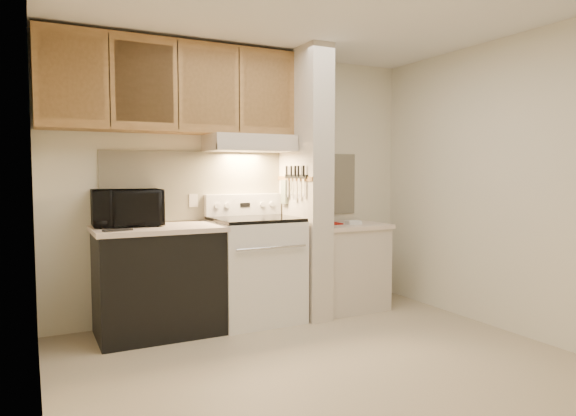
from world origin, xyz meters
TOP-DOWN VIEW (x-y plane):
  - floor at (0.00, 0.00)m, footprint 3.60×3.60m
  - ceiling at (0.00, 0.00)m, footprint 3.60×3.60m
  - wall_back at (0.00, 1.50)m, footprint 3.60×2.50m
  - wall_left at (-1.80, 0.00)m, footprint 0.02×3.00m
  - wall_right at (1.80, 0.00)m, footprint 0.02×3.00m
  - backsplash at (0.00, 1.49)m, footprint 2.60×0.02m
  - range_body at (0.00, 1.16)m, footprint 0.76×0.65m
  - oven_window at (0.00, 0.84)m, footprint 0.50×0.01m
  - oven_handle at (0.00, 0.80)m, footprint 0.65×0.02m
  - cooktop at (0.00, 1.16)m, footprint 0.74×0.64m
  - range_backguard at (0.00, 1.44)m, footprint 0.76×0.08m
  - range_display at (0.00, 1.40)m, footprint 0.10×0.01m
  - range_knob_left_outer at (-0.28, 1.40)m, footprint 0.05×0.02m
  - range_knob_left_inner at (-0.18, 1.40)m, footprint 0.05×0.02m
  - range_knob_right_inner at (0.18, 1.40)m, footprint 0.05×0.02m
  - range_knob_right_outer at (0.28, 1.40)m, footprint 0.05×0.02m
  - dishwasher_front at (-0.88, 1.17)m, footprint 1.00×0.63m
  - left_countertop at (-0.88, 1.17)m, footprint 1.04×0.67m
  - spoon_rest at (-1.23, 0.97)m, footprint 0.23×0.11m
  - teal_jar at (-0.83, 1.39)m, footprint 0.11×0.11m
  - outlet at (-0.48, 1.48)m, footprint 0.08×0.01m
  - microwave at (-1.10, 1.31)m, footprint 0.57×0.40m
  - partition_pillar at (0.51, 1.15)m, footprint 0.22×0.70m
  - pillar_trim at (0.39, 1.15)m, footprint 0.01×0.70m
  - knife_strip at (0.39, 1.10)m, footprint 0.02×0.42m
  - knife_blade_a at (0.38, 0.93)m, footprint 0.01×0.03m
  - knife_handle_a at (0.38, 0.93)m, footprint 0.02×0.02m
  - knife_blade_b at (0.38, 1.02)m, footprint 0.01×0.04m
  - knife_handle_b at (0.38, 1.03)m, footprint 0.02×0.02m
  - knife_blade_c at (0.38, 1.10)m, footprint 0.01×0.04m
  - knife_handle_c at (0.38, 1.09)m, footprint 0.02×0.02m
  - knife_blade_d at (0.38, 1.17)m, footprint 0.01×0.04m
  - knife_handle_d at (0.38, 1.17)m, footprint 0.02×0.02m
  - knife_blade_e at (0.38, 1.25)m, footprint 0.01×0.04m
  - knife_handle_e at (0.38, 1.27)m, footprint 0.02×0.02m
  - oven_mitt at (0.38, 1.32)m, footprint 0.03×0.10m
  - right_cab_base at (0.97, 1.15)m, footprint 0.70×0.60m
  - right_countertop at (0.97, 1.15)m, footprint 0.74×0.64m
  - red_folder at (0.79, 1.25)m, footprint 0.27×0.35m
  - white_box at (1.00, 1.05)m, footprint 0.14×0.10m
  - range_hood at (0.00, 1.28)m, footprint 0.78×0.44m
  - hood_lip at (0.00, 1.07)m, footprint 0.78×0.04m
  - upper_cabinets at (-0.69, 1.32)m, footprint 2.18×0.33m
  - cab_door_a at (-1.51, 1.17)m, footprint 0.46×0.01m
  - cab_gap_a at (-1.23, 1.16)m, footprint 0.01×0.01m
  - cab_door_b at (-0.96, 1.17)m, footprint 0.46×0.01m
  - cab_gap_b at (-0.69, 1.16)m, footprint 0.01×0.01m
  - cab_door_c at (-0.42, 1.17)m, footprint 0.46×0.01m
  - cab_gap_c at (-0.14, 1.16)m, footprint 0.01×0.01m
  - cab_door_d at (0.13, 1.17)m, footprint 0.46×0.01m

SIDE VIEW (x-z plane):
  - floor at x=0.00m, z-range 0.00..0.00m
  - right_cab_base at x=0.97m, z-range 0.00..0.81m
  - dishwasher_front at x=-0.88m, z-range 0.00..0.87m
  - range_body at x=0.00m, z-range 0.00..0.92m
  - oven_window at x=0.00m, z-range 0.35..0.65m
  - oven_handle at x=0.00m, z-range 0.71..0.73m
  - right_countertop at x=0.97m, z-range 0.81..0.85m
  - red_folder at x=0.79m, z-range 0.85..0.86m
  - white_box at x=1.00m, z-range 0.85..0.89m
  - left_countertop at x=-0.88m, z-range 0.87..0.91m
  - spoon_rest at x=-1.23m, z-range 0.91..0.92m
  - cooktop at x=0.00m, z-range 0.92..0.95m
  - teal_jar at x=-0.83m, z-range 0.91..1.01m
  - range_backguard at x=0.00m, z-range 0.95..1.15m
  - range_display at x=0.00m, z-range 1.03..1.07m
  - range_knob_left_outer at x=-0.28m, z-range 1.03..1.07m
  - range_knob_left_inner at x=-0.18m, z-range 1.03..1.07m
  - range_knob_right_inner at x=0.18m, z-range 1.03..1.07m
  - range_knob_right_outer at x=0.28m, z-range 1.03..1.07m
  - microwave at x=-1.10m, z-range 0.91..1.22m
  - outlet at x=-0.48m, z-range 1.04..1.16m
  - oven_mitt at x=0.38m, z-range 1.06..1.29m
  - knife_blade_c at x=0.38m, z-range 1.10..1.30m
  - knife_blade_b at x=0.38m, z-range 1.12..1.30m
  - knife_blade_e at x=0.38m, z-range 1.12..1.30m
  - knife_blade_a at x=0.38m, z-range 1.14..1.30m
  - knife_blade_d at x=0.38m, z-range 1.14..1.30m
  - backsplash at x=0.00m, z-range 0.92..1.55m
  - wall_back at x=0.00m, z-range 1.24..1.26m
  - wall_left at x=-1.80m, z-range 0.00..2.50m
  - wall_right at x=1.80m, z-range 0.00..2.50m
  - partition_pillar at x=0.51m, z-range 0.00..2.50m
  - pillar_trim at x=0.39m, z-range 1.28..1.32m
  - knife_strip at x=0.39m, z-range 1.30..1.34m
  - knife_handle_a at x=0.38m, z-range 1.32..1.42m
  - knife_handle_b at x=0.38m, z-range 1.32..1.42m
  - knife_handle_c at x=0.38m, z-range 1.32..1.42m
  - knife_handle_d at x=0.38m, z-range 1.32..1.42m
  - knife_handle_e at x=0.38m, z-range 1.32..1.42m
  - hood_lip at x=0.00m, z-range 1.55..1.61m
  - range_hood at x=0.00m, z-range 1.55..1.70m
  - upper_cabinets at x=-0.69m, z-range 1.70..2.47m
  - cab_door_a at x=-1.51m, z-range 1.77..2.40m
  - cab_gap_a at x=-1.23m, z-range 1.72..2.45m
  - cab_door_b at x=-0.96m, z-range 1.77..2.40m
  - cab_gap_b at x=-0.69m, z-range 1.72..2.45m
  - cab_door_c at x=-0.42m, z-range 1.77..2.40m
  - cab_gap_c at x=-0.14m, z-range 1.72..2.45m
  - cab_door_d at x=0.13m, z-range 1.77..2.40m
  - ceiling at x=0.00m, z-range 2.50..2.50m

